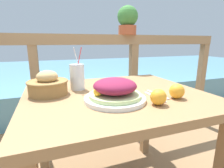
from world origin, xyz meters
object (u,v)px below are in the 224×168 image
salad_plate (115,91)px  potted_plant (128,20)px  bread_basket (48,85)px  drink_glass (77,77)px

salad_plate → potted_plant: (0.43, 0.81, 0.43)m
salad_plate → bread_basket: size_ratio=1.39×
salad_plate → drink_glass: bearing=116.0°
salad_plate → drink_glass: (-0.14, 0.28, 0.03)m
salad_plate → drink_glass: 0.31m
salad_plate → bread_basket: (-0.30, 0.22, 0.01)m
potted_plant → salad_plate: bearing=-118.2°
potted_plant → drink_glass: bearing=-137.0°
bread_basket → salad_plate: bearing=-36.5°
salad_plate → potted_plant: 1.01m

